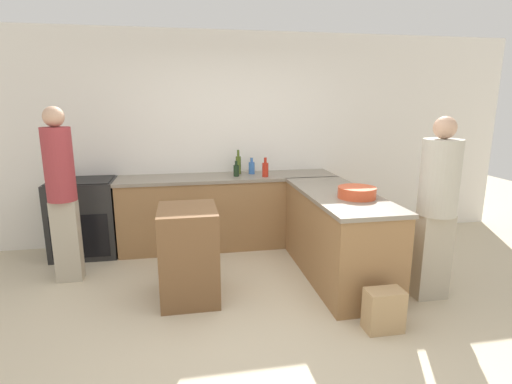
{
  "coord_description": "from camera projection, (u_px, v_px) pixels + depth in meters",
  "views": [
    {
      "loc": [
        -0.55,
        -3.02,
        1.85
      ],
      "look_at": [
        0.15,
        0.75,
        0.96
      ],
      "focal_mm": 28.0,
      "sensor_mm": 36.0,
      "label": 1
    }
  ],
  "objects": [
    {
      "name": "wall_back",
      "position": [
        225.0,
        139.0,
        5.24
      ],
      "size": [
        8.0,
        0.06,
        2.7
      ],
      "color": "white",
      "rests_on": "ground_plane"
    },
    {
      "name": "range_oven",
      "position": [
        85.0,
        218.0,
        4.82
      ],
      "size": [
        0.75,
        0.59,
        0.93
      ],
      "color": "black",
      "rests_on": "ground_plane"
    },
    {
      "name": "person_by_range",
      "position": [
        61.0,
        188.0,
        3.99
      ],
      "size": [
        0.28,
        0.28,
        1.79
      ],
      "color": "#ADA38E",
      "rests_on": "ground_plane"
    },
    {
      "name": "olive_oil_bottle",
      "position": [
        238.0,
        164.0,
        5.14
      ],
      "size": [
        0.07,
        0.07,
        0.31
      ],
      "color": "#475B1E",
      "rests_on": "counter_back"
    },
    {
      "name": "person_at_peninsula",
      "position": [
        437.0,
        203.0,
        3.65
      ],
      "size": [
        0.34,
        0.34,
        1.71
      ],
      "color": "#ADA38E",
      "rests_on": "ground_plane"
    },
    {
      "name": "water_bottle_blue",
      "position": [
        252.0,
        167.0,
        5.15
      ],
      "size": [
        0.08,
        0.08,
        0.21
      ],
      "color": "#386BB7",
      "rests_on": "counter_back"
    },
    {
      "name": "hot_sauce_bottle",
      "position": [
        265.0,
        169.0,
        4.95
      ],
      "size": [
        0.08,
        0.08,
        0.24
      ],
      "color": "red",
      "rests_on": "counter_back"
    },
    {
      "name": "paper_bag",
      "position": [
        384.0,
        310.0,
        3.25
      ],
      "size": [
        0.31,
        0.18,
        0.35
      ],
      "color": "tan",
      "rests_on": "ground_plane"
    },
    {
      "name": "island_table",
      "position": [
        189.0,
        254.0,
        3.74
      ],
      "size": [
        0.53,
        0.63,
        0.89
      ],
      "color": "brown",
      "rests_on": "ground_plane"
    },
    {
      "name": "wine_bottle_dark",
      "position": [
        236.0,
        170.0,
        4.98
      ],
      "size": [
        0.07,
        0.07,
        0.2
      ],
      "color": "black",
      "rests_on": "counter_back"
    },
    {
      "name": "ground_plane",
      "position": [
        255.0,
        322.0,
        3.41
      ],
      "size": [
        14.0,
        14.0,
        0.0
      ],
      "primitive_type": "plane",
      "color": "beige"
    },
    {
      "name": "mixing_bowl",
      "position": [
        357.0,
        192.0,
        3.88
      ],
      "size": [
        0.37,
        0.37,
        0.11
      ],
      "color": "#DB512D",
      "rests_on": "counter_peninsula"
    },
    {
      "name": "counter_back",
      "position": [
        228.0,
        211.0,
        5.13
      ],
      "size": [
        2.73,
        0.61,
        0.92
      ],
      "color": "olive",
      "rests_on": "ground_plane"
    },
    {
      "name": "counter_peninsula",
      "position": [
        337.0,
        235.0,
        4.21
      ],
      "size": [
        0.69,
        1.76,
        0.92
      ],
      "color": "olive",
      "rests_on": "ground_plane"
    }
  ]
}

